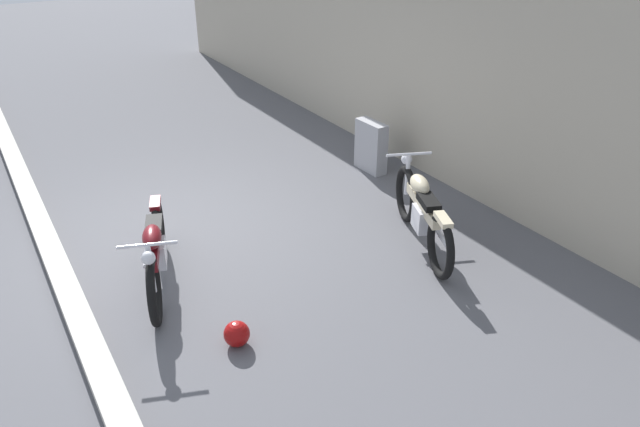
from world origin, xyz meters
The scene contains 7 objects.
ground_plane centered at (0.00, 0.00, 0.00)m, with size 40.00×40.00×0.00m, color #56565B.
building_wall centered at (0.00, 4.00, 1.68)m, with size 18.00×0.30×3.36m, color #B2A893.
curb_strip centered at (0.00, -1.30, 0.06)m, with size 18.00×0.24×0.12m, color #B7B2A8.
stone_marker centered at (-0.37, 3.21, 0.38)m, with size 0.54×0.20×0.75m, color #9E9EA3.
helmet centered at (2.27, -0.14, 0.12)m, with size 0.24×0.24×0.24m, color maroon.
motorcycle_cream centered at (1.71, 2.45, 0.43)m, with size 1.89×0.93×0.90m.
motorcycle_maroon centered at (0.97, -0.44, 0.42)m, with size 1.84×0.84×0.87m.
Camera 1 is at (6.43, -1.76, 3.67)m, focal length 34.36 mm.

